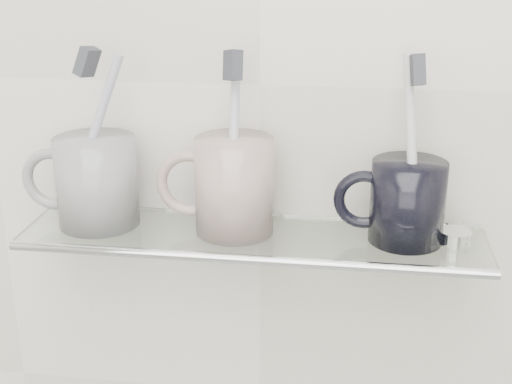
% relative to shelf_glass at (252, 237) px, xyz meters
% --- Properties ---
extents(wall_back, '(2.50, 0.00, 2.50)m').
position_rel_shelf_glass_xyz_m(wall_back, '(0.00, 0.06, 0.15)').
color(wall_back, silver).
rests_on(wall_back, ground).
extents(shelf_glass, '(0.50, 0.12, 0.01)m').
position_rel_shelf_glass_xyz_m(shelf_glass, '(0.00, 0.00, 0.00)').
color(shelf_glass, silver).
rests_on(shelf_glass, wall_back).
extents(shelf_rail, '(0.50, 0.01, 0.01)m').
position_rel_shelf_glass_xyz_m(shelf_rail, '(0.00, -0.06, 0.00)').
color(shelf_rail, silver).
rests_on(shelf_rail, shelf_glass).
extents(bracket_left, '(0.02, 0.03, 0.02)m').
position_rel_shelf_glass_xyz_m(bracket_left, '(-0.21, 0.05, -0.01)').
color(bracket_left, silver).
rests_on(bracket_left, wall_back).
extents(bracket_right, '(0.02, 0.03, 0.02)m').
position_rel_shelf_glass_xyz_m(bracket_right, '(0.21, 0.05, -0.01)').
color(bracket_right, silver).
rests_on(bracket_right, wall_back).
extents(mug_left, '(0.11, 0.11, 0.10)m').
position_rel_shelf_glass_xyz_m(mug_left, '(-0.17, 0.00, 0.05)').
color(mug_left, silver).
rests_on(mug_left, shelf_glass).
extents(mug_left_handle, '(0.07, 0.01, 0.07)m').
position_rel_shelf_glass_xyz_m(mug_left_handle, '(-0.22, 0.00, 0.05)').
color(mug_left_handle, silver).
rests_on(mug_left_handle, mug_left).
extents(toothbrush_left, '(0.08, 0.01, 0.18)m').
position_rel_shelf_glass_xyz_m(toothbrush_left, '(-0.17, 0.00, 0.10)').
color(toothbrush_left, '#A0A0C2').
rests_on(toothbrush_left, mug_left).
extents(bristles_left, '(0.03, 0.02, 0.03)m').
position_rel_shelf_glass_xyz_m(bristles_left, '(-0.17, 0.00, 0.19)').
color(bristles_left, '#33353D').
rests_on(bristles_left, toothbrush_left).
extents(mug_center, '(0.11, 0.11, 0.10)m').
position_rel_shelf_glass_xyz_m(mug_center, '(-0.02, 0.00, 0.06)').
color(mug_center, silver).
rests_on(mug_center, shelf_glass).
extents(mug_center_handle, '(0.07, 0.01, 0.07)m').
position_rel_shelf_glass_xyz_m(mug_center_handle, '(-0.07, 0.00, 0.06)').
color(mug_center_handle, silver).
rests_on(mug_center_handle, mug_center).
extents(toothbrush_center, '(0.01, 0.06, 0.19)m').
position_rel_shelf_glass_xyz_m(toothbrush_center, '(-0.02, 0.00, 0.10)').
color(toothbrush_center, '#ACB2C3').
rests_on(toothbrush_center, mug_center).
extents(bristles_center, '(0.02, 0.03, 0.04)m').
position_rel_shelf_glass_xyz_m(bristles_center, '(-0.02, 0.00, 0.19)').
color(bristles_center, '#33353D').
rests_on(bristles_center, toothbrush_center).
extents(mug_right, '(0.10, 0.10, 0.09)m').
position_rel_shelf_glass_xyz_m(mug_right, '(0.16, 0.00, 0.05)').
color(mug_right, black).
rests_on(mug_right, shelf_glass).
extents(mug_right_handle, '(0.06, 0.01, 0.06)m').
position_rel_shelf_glass_xyz_m(mug_right_handle, '(0.12, 0.00, 0.05)').
color(mug_right_handle, black).
rests_on(mug_right_handle, mug_right).
extents(toothbrush_right, '(0.03, 0.05, 0.19)m').
position_rel_shelf_glass_xyz_m(toothbrush_right, '(0.16, 0.00, 0.10)').
color(toothbrush_right, silver).
rests_on(toothbrush_right, mug_right).
extents(bristles_right, '(0.02, 0.03, 0.04)m').
position_rel_shelf_glass_xyz_m(bristles_right, '(0.16, 0.00, 0.19)').
color(bristles_right, '#33353D').
rests_on(bristles_right, toothbrush_right).
extents(chrome_cap, '(0.03, 0.03, 0.01)m').
position_rel_shelf_glass_xyz_m(chrome_cap, '(0.21, 0.00, 0.01)').
color(chrome_cap, silver).
rests_on(chrome_cap, shelf_glass).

